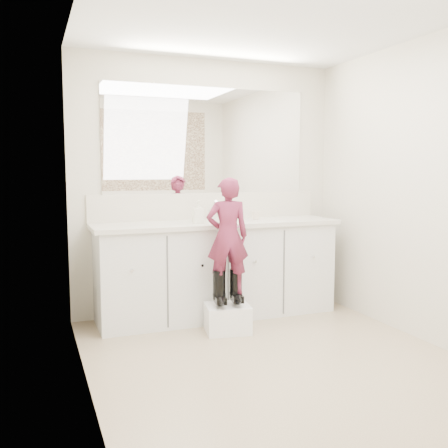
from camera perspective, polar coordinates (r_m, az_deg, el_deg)
name	(u,v)px	position (r m, az deg, el deg)	size (l,w,h in m)	color
floor	(278,362)	(3.70, 6.16, -15.41)	(3.00, 3.00, 0.00)	#8E755D
ceiling	(282,12)	(3.60, 6.64, 22.94)	(3.00, 3.00, 0.00)	white
wall_back	(207,187)	(4.83, -1.93, 4.28)	(2.60, 2.60, 0.00)	beige
wall_left	(84,197)	(3.07, -15.67, 2.95)	(3.00, 3.00, 0.00)	beige
wall_right	(428,191)	(4.21, 22.28, 3.54)	(3.00, 3.00, 0.00)	beige
vanity_cabinet	(217,271)	(4.66, -0.77, -5.40)	(2.20, 0.55, 0.85)	silver
countertop	(218,224)	(4.58, -0.71, 0.03)	(2.28, 0.58, 0.04)	beige
backsplash	(208,206)	(4.82, -1.87, 2.07)	(2.28, 0.03, 0.25)	beige
mirror	(207,141)	(4.82, -1.90, 9.51)	(2.00, 0.02, 1.00)	white
faucet	(212,215)	(4.72, -1.42, 1.08)	(0.08, 0.08, 0.10)	silver
cup	(256,215)	(4.78, 3.64, 1.02)	(0.09, 0.09, 0.08)	beige
soap_bottle	(198,212)	(4.45, -2.97, 1.42)	(0.09, 0.09, 0.20)	white
step_stool	(227,318)	(4.28, 0.40, -10.74)	(0.36, 0.30, 0.23)	white
boot_left	(219,288)	(4.18, -0.56, -7.35)	(0.11, 0.20, 0.30)	black
boot_right	(236,287)	(4.23, 1.35, -7.17)	(0.11, 0.20, 0.30)	black
toddler	(228,236)	(4.13, 0.41, -1.39)	(0.35, 0.23, 0.97)	#AC3563
toothbrush	(235,228)	(4.14, 1.31, -0.45)	(0.01, 0.01, 0.14)	#F860BF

